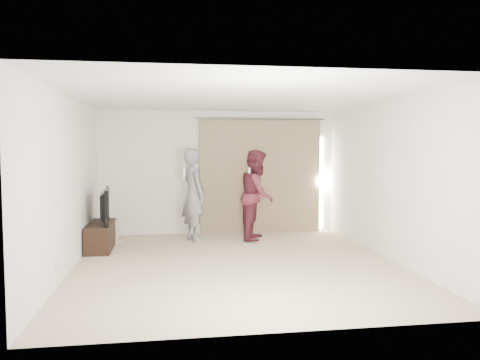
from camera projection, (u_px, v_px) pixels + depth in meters
name	position (u px, v px, depth m)	size (l,w,h in m)	color
floor	(237.00, 264.00, 7.33)	(5.50, 5.50, 0.00)	#C7B295
wall_back	(218.00, 172.00, 9.95)	(5.00, 0.04, 2.60)	silver
wall_left	(68.00, 184.00, 6.87)	(0.04, 5.50, 2.60)	silver
ceiling	(237.00, 97.00, 7.15)	(5.00, 5.50, 0.01)	silver
curtain	(261.00, 177.00, 10.02)	(2.80, 0.11, 2.46)	#917659
tv_console	(101.00, 236.00, 8.44)	(0.42, 1.22, 0.47)	black
tv	(100.00, 206.00, 8.40)	(1.09, 0.14, 0.63)	black
scratching_post	(114.00, 234.00, 8.94)	(0.34, 0.34, 0.45)	tan
person_man	(194.00, 194.00, 9.15)	(0.64, 0.78, 1.82)	slate
person_woman	(257.00, 195.00, 9.29)	(0.93, 1.04, 1.78)	#581E29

